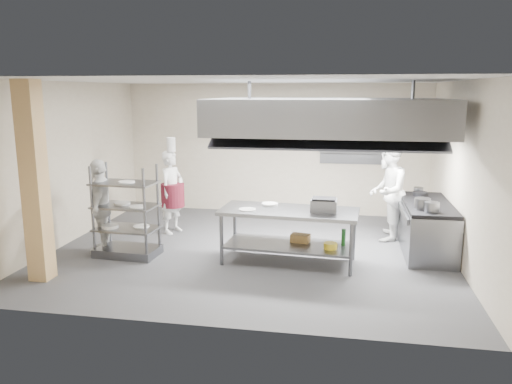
% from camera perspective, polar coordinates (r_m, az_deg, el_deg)
% --- Properties ---
extents(floor, '(7.00, 7.00, 0.00)m').
position_cam_1_polar(floor, '(9.07, -0.57, -6.70)').
color(floor, '#3D3D3F').
rests_on(floor, ground).
extents(ceiling, '(7.00, 7.00, 0.00)m').
position_cam_1_polar(ceiling, '(8.62, -0.61, 12.61)').
color(ceiling, silver).
rests_on(ceiling, wall_back).
extents(wall_back, '(7.00, 0.00, 7.00)m').
position_cam_1_polar(wall_back, '(11.65, 2.16, 4.92)').
color(wall_back, '#BAAB93').
rests_on(wall_back, ground).
extents(wall_left, '(0.00, 6.00, 6.00)m').
position_cam_1_polar(wall_left, '(9.97, -20.79, 3.07)').
color(wall_left, '#BAAB93').
rests_on(wall_left, ground).
extents(wall_right, '(0.00, 6.00, 6.00)m').
position_cam_1_polar(wall_right, '(8.78, 22.50, 1.88)').
color(wall_right, '#BAAB93').
rests_on(wall_right, ground).
extents(column, '(0.30, 0.30, 3.00)m').
position_cam_1_polar(column, '(8.07, -23.97, 0.99)').
color(column, tan).
rests_on(column, floor).
extents(exhaust_hood, '(4.00, 2.50, 0.60)m').
position_cam_1_polar(exhaust_hood, '(8.88, 8.26, 8.59)').
color(exhaust_hood, slate).
rests_on(exhaust_hood, ceiling).
extents(hood_strip_a, '(1.60, 0.12, 0.04)m').
position_cam_1_polar(hood_strip_a, '(8.98, 2.41, 6.68)').
color(hood_strip_a, white).
rests_on(hood_strip_a, exhaust_hood).
extents(hood_strip_b, '(1.60, 0.12, 0.04)m').
position_cam_1_polar(hood_strip_b, '(8.92, 14.02, 6.32)').
color(hood_strip_b, white).
rests_on(hood_strip_b, exhaust_hood).
extents(wall_shelf, '(1.50, 0.28, 0.04)m').
position_cam_1_polar(wall_shelf, '(11.38, 11.09, 4.56)').
color(wall_shelf, slate).
rests_on(wall_shelf, wall_back).
extents(island, '(2.32, 1.09, 0.91)m').
position_cam_1_polar(island, '(8.36, 3.75, -5.06)').
color(island, gray).
rests_on(island, floor).
extents(island_worktop, '(2.32, 1.09, 0.06)m').
position_cam_1_polar(island_worktop, '(8.25, 3.79, -2.23)').
color(island_worktop, slate).
rests_on(island_worktop, island).
extents(island_undershelf, '(2.13, 0.98, 0.04)m').
position_cam_1_polar(island_undershelf, '(8.40, 3.74, -6.07)').
color(island_undershelf, slate).
rests_on(island_undershelf, island).
extents(pass_rack, '(1.10, 0.69, 1.60)m').
position_cam_1_polar(pass_rack, '(8.88, -14.65, -2.11)').
color(pass_rack, slate).
rests_on(pass_rack, floor).
extents(cooking_range, '(0.80, 2.00, 0.84)m').
position_cam_1_polar(cooking_range, '(9.40, 18.86, -4.01)').
color(cooking_range, gray).
rests_on(cooking_range, floor).
extents(range_top, '(0.78, 1.96, 0.06)m').
position_cam_1_polar(range_top, '(9.29, 19.04, -1.33)').
color(range_top, black).
rests_on(range_top, cooking_range).
extents(chef_head, '(0.57, 0.70, 1.67)m').
position_cam_1_polar(chef_head, '(10.16, -9.56, -0.02)').
color(chef_head, silver).
rests_on(chef_head, floor).
extents(chef_line, '(0.91, 1.06, 1.89)m').
position_cam_1_polar(chef_line, '(9.84, 14.75, 0.06)').
color(chef_line, white).
rests_on(chef_line, floor).
extents(chef_plating, '(0.67, 1.06, 1.67)m').
position_cam_1_polar(chef_plating, '(9.20, -17.33, -1.56)').
color(chef_plating, silver).
rests_on(chef_plating, floor).
extents(griddle, '(0.42, 0.33, 0.20)m').
position_cam_1_polar(griddle, '(8.13, 7.76, -1.55)').
color(griddle, slate).
rests_on(griddle, island_worktop).
extents(wicker_basket, '(0.34, 0.27, 0.13)m').
position_cam_1_polar(wicker_basket, '(8.50, 5.09, -5.27)').
color(wicker_basket, brown).
rests_on(wicker_basket, island_undershelf).
extents(stockpot, '(0.26, 0.26, 0.18)m').
position_cam_1_polar(stockpot, '(8.75, 18.48, -1.26)').
color(stockpot, gray).
rests_on(stockpot, range_top).
extents(plate_stack, '(0.28, 0.28, 0.05)m').
position_cam_1_polar(plate_stack, '(8.95, -14.56, -3.88)').
color(plate_stack, silver).
rests_on(plate_stack, pass_rack).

